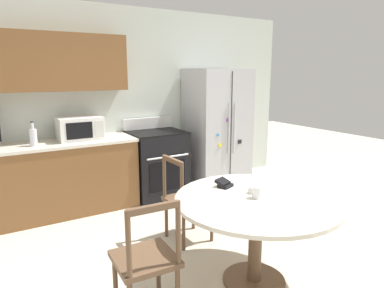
{
  "coord_description": "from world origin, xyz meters",
  "views": [
    {
      "loc": [
        -1.8,
        -2.0,
        1.72
      ],
      "look_at": [
        0.09,
        1.15,
        0.95
      ],
      "focal_mm": 32.0,
      "sensor_mm": 36.0,
      "label": 1
    }
  ],
  "objects_px": {
    "microwave": "(80,128)",
    "refrigerator": "(217,128)",
    "oven_range": "(157,163)",
    "dining_chair_far": "(186,200)",
    "counter_bottle": "(33,137)",
    "dining_chair_left": "(146,260)",
    "wallet": "(224,184)",
    "candle_glass": "(257,193)"
  },
  "relations": [
    {
      "from": "microwave",
      "to": "refrigerator",
      "type": "bearing_deg",
      "value": -2.53
    },
    {
      "from": "oven_range",
      "to": "dining_chair_far",
      "type": "height_order",
      "value": "oven_range"
    },
    {
      "from": "microwave",
      "to": "counter_bottle",
      "type": "relative_size",
      "value": 1.88
    },
    {
      "from": "dining_chair_far",
      "to": "dining_chair_left",
      "type": "relative_size",
      "value": 1.0
    },
    {
      "from": "microwave",
      "to": "counter_bottle",
      "type": "xyz_separation_m",
      "value": [
        -0.55,
        -0.12,
        -0.03
      ]
    },
    {
      "from": "microwave",
      "to": "dining_chair_left",
      "type": "height_order",
      "value": "microwave"
    },
    {
      "from": "dining_chair_far",
      "to": "wallet",
      "type": "bearing_deg",
      "value": 2.54
    },
    {
      "from": "refrigerator",
      "to": "wallet",
      "type": "xyz_separation_m",
      "value": [
        -1.28,
        -1.93,
        -0.12
      ]
    },
    {
      "from": "dining_chair_far",
      "to": "counter_bottle",
      "type": "bearing_deg",
      "value": -139.29
    },
    {
      "from": "oven_range",
      "to": "candle_glass",
      "type": "xyz_separation_m",
      "value": [
        -0.22,
        -2.32,
        0.31
      ]
    },
    {
      "from": "counter_bottle",
      "to": "candle_glass",
      "type": "bearing_deg",
      "value": -59.07
    },
    {
      "from": "counter_bottle",
      "to": "dining_chair_left",
      "type": "xyz_separation_m",
      "value": [
        0.43,
        -2.17,
        -0.57
      ]
    },
    {
      "from": "candle_glass",
      "to": "oven_range",
      "type": "bearing_deg",
      "value": 84.7
    },
    {
      "from": "microwave",
      "to": "candle_glass",
      "type": "height_order",
      "value": "microwave"
    },
    {
      "from": "counter_bottle",
      "to": "refrigerator",
      "type": "bearing_deg",
      "value": 0.71
    },
    {
      "from": "refrigerator",
      "to": "oven_range",
      "type": "relative_size",
      "value": 1.64
    },
    {
      "from": "dining_chair_far",
      "to": "candle_glass",
      "type": "relative_size",
      "value": 9.52
    },
    {
      "from": "refrigerator",
      "to": "dining_chair_far",
      "type": "bearing_deg",
      "value": -134.41
    },
    {
      "from": "oven_range",
      "to": "wallet",
      "type": "distance_m",
      "value": 2.01
    },
    {
      "from": "oven_range",
      "to": "dining_chair_left",
      "type": "bearing_deg",
      "value": -117.01
    },
    {
      "from": "counter_bottle",
      "to": "candle_glass",
      "type": "relative_size",
      "value": 2.97
    },
    {
      "from": "microwave",
      "to": "counter_bottle",
      "type": "bearing_deg",
      "value": -167.61
    },
    {
      "from": "wallet",
      "to": "microwave",
      "type": "bearing_deg",
      "value": 110.17
    },
    {
      "from": "microwave",
      "to": "counter_bottle",
      "type": "height_order",
      "value": "same"
    },
    {
      "from": "oven_range",
      "to": "counter_bottle",
      "type": "distance_m",
      "value": 1.66
    },
    {
      "from": "dining_chair_far",
      "to": "dining_chair_left",
      "type": "distance_m",
      "value": 1.18
    },
    {
      "from": "counter_bottle",
      "to": "dining_chair_left",
      "type": "bearing_deg",
      "value": -78.91
    },
    {
      "from": "counter_bottle",
      "to": "dining_chair_left",
      "type": "height_order",
      "value": "counter_bottle"
    },
    {
      "from": "dining_chair_left",
      "to": "candle_glass",
      "type": "bearing_deg",
      "value": -2.69
    },
    {
      "from": "counter_bottle",
      "to": "wallet",
      "type": "xyz_separation_m",
      "value": [
        1.29,
        -1.9,
        -0.24
      ]
    },
    {
      "from": "dining_chair_left",
      "to": "oven_range",
      "type": "bearing_deg",
      "value": 65.44
    },
    {
      "from": "oven_range",
      "to": "candle_glass",
      "type": "relative_size",
      "value": 11.4
    },
    {
      "from": "dining_chair_left",
      "to": "candle_glass",
      "type": "height_order",
      "value": "dining_chair_left"
    },
    {
      "from": "wallet",
      "to": "refrigerator",
      "type": "bearing_deg",
      "value": 56.48
    },
    {
      "from": "oven_range",
      "to": "wallet",
      "type": "xyz_separation_m",
      "value": [
        -0.28,
        -1.96,
        0.3
      ]
    },
    {
      "from": "dining_chair_left",
      "to": "wallet",
      "type": "height_order",
      "value": "dining_chair_left"
    },
    {
      "from": "candle_glass",
      "to": "wallet",
      "type": "height_order",
      "value": "candle_glass"
    },
    {
      "from": "refrigerator",
      "to": "dining_chair_far",
      "type": "xyz_separation_m",
      "value": [
        -1.33,
        -1.35,
        -0.45
      ]
    },
    {
      "from": "microwave",
      "to": "candle_glass",
      "type": "xyz_separation_m",
      "value": [
        0.8,
        -2.37,
        -0.26
      ]
    },
    {
      "from": "refrigerator",
      "to": "counter_bottle",
      "type": "bearing_deg",
      "value": -179.29
    },
    {
      "from": "oven_range",
      "to": "candle_glass",
      "type": "height_order",
      "value": "oven_range"
    },
    {
      "from": "oven_range",
      "to": "dining_chair_left",
      "type": "height_order",
      "value": "oven_range"
    }
  ]
}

